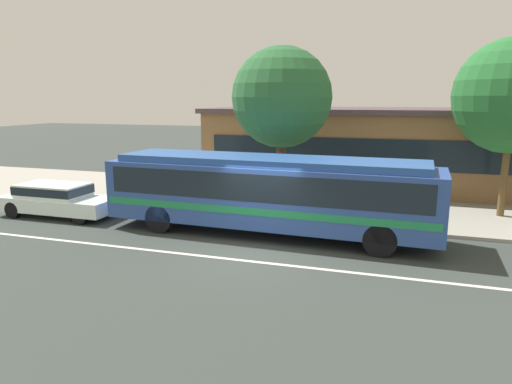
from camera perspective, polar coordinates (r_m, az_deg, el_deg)
The scene contains 10 objects.
ground_plane at distance 14.29m, azimuth -0.30°, elevation -7.36°, with size 120.00×120.00×0.00m, color #353C39.
sidewalk_slab at distance 21.14m, azimuth 5.91°, elevation -1.06°, with size 60.00×8.00×0.12m, color #9E998E.
lane_stripe_center at distance 13.57m, azimuth -1.36°, elevation -8.38°, with size 56.00×0.16×0.01m, color silver.
transit_bus at distance 15.77m, azimuth 1.57°, elevation 0.28°, with size 11.35×2.89×2.67m.
sedan_behind_bus at distance 20.00m, azimuth -23.16°, elevation -0.70°, with size 4.70×1.78×1.29m.
pedestrian_waiting_near_sign at distance 17.40m, azimuth 6.56°, elevation -0.38°, with size 0.48×0.48×1.63m.
pedestrian_walking_along_curb at distance 18.60m, azimuth 9.40°, elevation 0.39°, with size 0.43×0.43×1.67m.
pedestrian_standing_by_tree at distance 19.01m, azimuth 0.26°, elevation 0.72°, with size 0.48×0.48×1.64m.
street_tree_near_stop at distance 18.91m, azimuth 3.17°, elevation 11.42°, with size 4.01×4.01×6.52m.
station_building at distance 25.42m, azimuth 15.73°, elevation 5.23°, with size 18.31×7.69×4.09m.
Camera 1 is at (4.21, -12.86, 4.59)m, focal length 32.73 mm.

